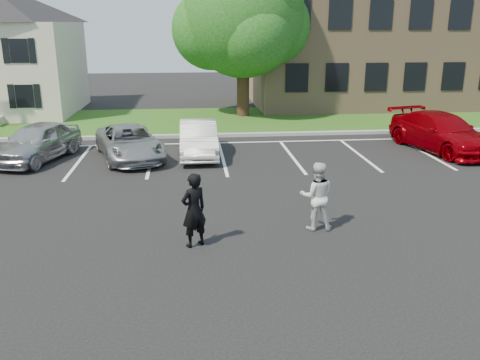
# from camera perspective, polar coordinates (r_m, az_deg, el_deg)

# --- Properties ---
(ground_plane) EXTENTS (90.00, 90.00, 0.00)m
(ground_plane) POSITION_cam_1_polar(r_m,az_deg,el_deg) (12.68, 0.45, -6.74)
(ground_plane) COLOR black
(ground_plane) RESTS_ON ground
(curb) EXTENTS (40.00, 0.30, 0.15)m
(curb) POSITION_cam_1_polar(r_m,az_deg,el_deg) (24.09, -2.59, 5.04)
(curb) COLOR gray
(curb) RESTS_ON ground
(grass_strip) EXTENTS (44.00, 8.00, 0.08)m
(grass_strip) POSITION_cam_1_polar(r_m,az_deg,el_deg) (28.02, -3.04, 6.69)
(grass_strip) COLOR #264D14
(grass_strip) RESTS_ON ground
(stall_lines) EXTENTS (34.00, 5.36, 0.01)m
(stall_lines) POSITION_cam_1_polar(r_m,az_deg,el_deg) (21.27, 1.65, 3.22)
(stall_lines) COLOR silver
(stall_lines) RESTS_ON ground
(office_building) EXTENTS (22.40, 10.40, 8.30)m
(office_building) POSITION_cam_1_polar(r_m,az_deg,el_deg) (36.83, 19.46, 14.74)
(office_building) COLOR #9C7E5D
(office_building) RESTS_ON ground
(tree) EXTENTS (7.80, 7.20, 8.80)m
(tree) POSITION_cam_1_polar(r_m,az_deg,el_deg) (29.02, 0.52, 17.61)
(tree) COLOR black
(tree) RESTS_ON ground
(man_black_suit) EXTENTS (0.79, 0.72, 1.82)m
(man_black_suit) POSITION_cam_1_polar(r_m,az_deg,el_deg) (12.08, -5.21, -3.39)
(man_black_suit) COLOR black
(man_black_suit) RESTS_ON ground
(man_white_shirt) EXTENTS (0.94, 0.76, 1.79)m
(man_white_shirt) POSITION_cam_1_polar(r_m,az_deg,el_deg) (13.18, 8.60, -1.80)
(man_white_shirt) COLOR silver
(man_white_shirt) RESTS_ON ground
(car_silver_west) EXTENTS (3.00, 4.67, 1.48)m
(car_silver_west) POSITION_cam_1_polar(r_m,az_deg,el_deg) (21.24, -21.82, 3.99)
(car_silver_west) COLOR #ABABB0
(car_silver_west) RESTS_ON ground
(car_silver_minivan) EXTENTS (3.40, 5.08, 1.29)m
(car_silver_minivan) POSITION_cam_1_polar(r_m,az_deg,el_deg) (20.49, -12.29, 4.13)
(car_silver_minivan) COLOR #9C9EA2
(car_silver_minivan) RESTS_ON ground
(car_white_sedan) EXTENTS (1.48, 4.20, 1.38)m
(car_white_sedan) POSITION_cam_1_polar(r_m,az_deg,el_deg) (20.56, -4.68, 4.64)
(car_white_sedan) COLOR silver
(car_white_sedan) RESTS_ON ground
(car_red_compact) EXTENTS (3.30, 5.67, 1.54)m
(car_red_compact) POSITION_cam_1_polar(r_m,az_deg,el_deg) (22.93, 21.69, 4.99)
(car_red_compact) COLOR #800006
(car_red_compact) RESTS_ON ground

